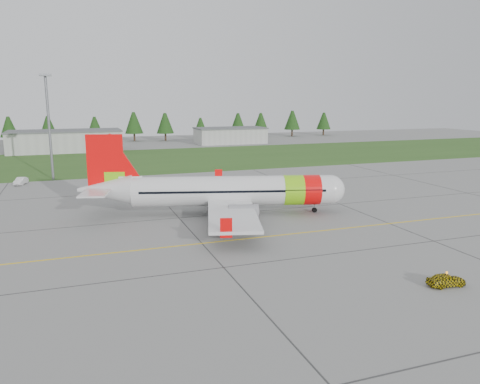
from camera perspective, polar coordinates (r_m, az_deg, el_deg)
name	(u,v)px	position (r m, az deg, el deg)	size (l,w,h in m)	color
ground	(358,251)	(51.58, 14.20, -6.95)	(320.00, 320.00, 0.00)	gray
aircraft	(226,191)	(64.83, -1.68, 0.10)	(36.11, 34.05, 11.18)	silver
follow_me_car	(447,268)	(44.23, 23.95, -8.43)	(1.35, 1.14, 3.34)	#D8BF0C
service_van	(20,174)	(96.31, -25.24, 2.02)	(1.42, 1.34, 4.08)	silver
grass_strip	(184,158)	(126.57, -6.80, 4.11)	(320.00, 50.00, 0.03)	#30561E
taxi_guideline	(321,231)	(58.07, 9.83, -4.68)	(120.00, 0.25, 0.02)	gold
hangar_west	(66,142)	(151.03, -20.50, 5.79)	(32.00, 14.00, 6.00)	#A8A8A3
hangar_east	(230,136)	(167.54, -1.20, 6.85)	(24.00, 12.00, 5.20)	#A8A8A3
floodlight_mast	(49,129)	(98.73, -22.22, 7.13)	(0.50, 0.50, 20.00)	slate
treeline	(151,127)	(180.93, -10.85, 7.75)	(160.00, 8.00, 10.00)	#1C3F14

